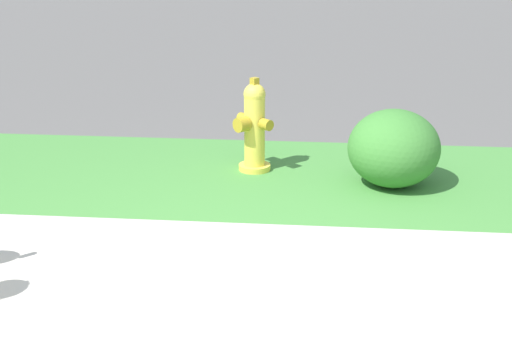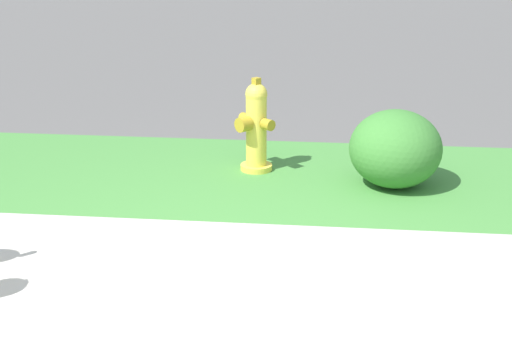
{
  "view_description": "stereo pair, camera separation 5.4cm",
  "coord_description": "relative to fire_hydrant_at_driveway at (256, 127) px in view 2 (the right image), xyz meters",
  "views": [
    {
      "loc": [
        0.45,
        -3.28,
        1.92
      ],
      "look_at": [
        0.02,
        1.13,
        0.4
      ],
      "focal_mm": 50.0,
      "sensor_mm": 36.0,
      "label": 1
    },
    {
      "loc": [
        0.5,
        -3.27,
        1.92
      ],
      "look_at": [
        0.02,
        1.13,
        0.4
      ],
      "focal_mm": 50.0,
      "sensor_mm": 36.0,
      "label": 2
    }
  ],
  "objects": [
    {
      "name": "ground_plane",
      "position": [
        0.11,
        -2.31,
        -0.38
      ],
      "size": [
        120.0,
        120.0,
        0.0
      ],
      "primitive_type": "plane",
      "color": "#5B5956"
    },
    {
      "name": "sidewalk_pavement",
      "position": [
        0.11,
        -2.31,
        -0.37
      ],
      "size": [
        18.0,
        2.32,
        0.01
      ],
      "primitive_type": "cube",
      "color": "#BCB7AD",
      "rests_on": "ground"
    },
    {
      "name": "grass_verge",
      "position": [
        0.11,
        -0.14,
        -0.37
      ],
      "size": [
        18.0,
        2.0,
        0.01
      ],
      "primitive_type": "cube",
      "color": "#47893D",
      "rests_on": "ground"
    },
    {
      "name": "fire_hydrant_at_driveway",
      "position": [
        0.0,
        0.0,
        0.0
      ],
      "size": [
        0.33,
        0.33,
        0.78
      ],
      "rotation": [
        0.0,
        0.0,
        2.41
      ],
      "color": "yellow",
      "rests_on": "ground"
    },
    {
      "name": "shrub_bush_far_verge",
      "position": [
        1.11,
        -0.26,
        -0.07
      ],
      "size": [
        0.71,
        0.71,
        0.6
      ],
      "color": "#3D7F33",
      "rests_on": "ground"
    }
  ]
}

